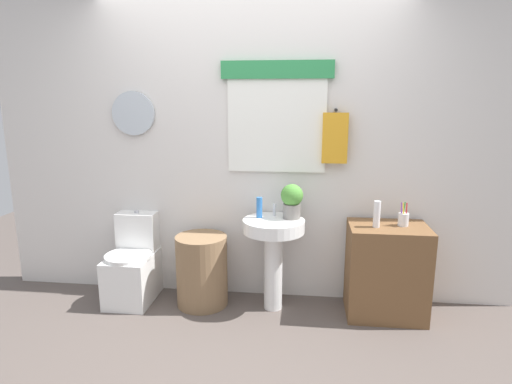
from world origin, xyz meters
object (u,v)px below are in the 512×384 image
(toothbrush_cup, at_px, (403,219))
(pedestal_sink, at_px, (273,243))
(wooden_cabinet, at_px, (386,271))
(toilet, at_px, (133,267))
(soap_bottle, at_px, (259,207))
(potted_plant, at_px, (292,200))
(lotion_bottle, at_px, (377,214))
(laundry_hamper, at_px, (202,270))

(toothbrush_cup, bearing_deg, pedestal_sink, -178.87)
(wooden_cabinet, bearing_deg, pedestal_sink, -180.00)
(toilet, xyz_separation_m, wooden_cabinet, (2.10, -0.03, 0.08))
(soap_bottle, bearing_deg, pedestal_sink, -22.62)
(potted_plant, xyz_separation_m, lotion_bottle, (0.65, -0.10, -0.07))
(laundry_hamper, distance_m, potted_plant, 0.96)
(toilet, relative_size, wooden_cabinet, 1.02)
(potted_plant, bearing_deg, soap_bottle, -177.80)
(laundry_hamper, relative_size, potted_plant, 2.14)
(wooden_cabinet, xyz_separation_m, toothbrush_cup, (0.11, 0.02, 0.42))
(laundry_hamper, xyz_separation_m, pedestal_sink, (0.60, -0.00, 0.27))
(laundry_hamper, xyz_separation_m, wooden_cabinet, (1.49, 0.00, 0.07))
(laundry_hamper, bearing_deg, toothbrush_cup, 0.71)
(laundry_hamper, xyz_separation_m, soap_bottle, (0.48, 0.05, 0.54))
(laundry_hamper, distance_m, soap_bottle, 0.72)
(pedestal_sink, bearing_deg, toilet, 178.46)
(lotion_bottle, relative_size, toothbrush_cup, 1.10)
(soap_bottle, xyz_separation_m, potted_plant, (0.26, 0.01, 0.07))
(pedestal_sink, distance_m, wooden_cabinet, 0.92)
(lotion_bottle, bearing_deg, pedestal_sink, 177.10)
(pedestal_sink, relative_size, wooden_cabinet, 1.03)
(toilet, height_order, pedestal_sink, pedestal_sink)
(wooden_cabinet, bearing_deg, potted_plant, 175.45)
(toilet, xyz_separation_m, laundry_hamper, (0.61, -0.03, 0.01))
(wooden_cabinet, height_order, soap_bottle, soap_bottle)
(wooden_cabinet, distance_m, potted_plant, 0.93)
(potted_plant, bearing_deg, pedestal_sink, -156.80)
(potted_plant, bearing_deg, wooden_cabinet, -4.55)
(toilet, bearing_deg, toothbrush_cup, -0.33)
(wooden_cabinet, xyz_separation_m, potted_plant, (-0.75, 0.06, 0.54))
(pedestal_sink, bearing_deg, laundry_hamper, 180.00)
(laundry_hamper, distance_m, lotion_bottle, 1.49)
(toilet, bearing_deg, potted_plant, 1.18)
(toilet, height_order, laundry_hamper, toilet)
(wooden_cabinet, distance_m, soap_bottle, 1.12)
(pedestal_sink, bearing_deg, soap_bottle, 157.38)
(toilet, distance_m, pedestal_sink, 1.24)
(lotion_bottle, distance_m, toothbrush_cup, 0.22)
(toilet, distance_m, toothbrush_cup, 2.26)
(pedestal_sink, height_order, soap_bottle, soap_bottle)
(wooden_cabinet, distance_m, toothbrush_cup, 0.44)
(laundry_hamper, relative_size, pedestal_sink, 0.79)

